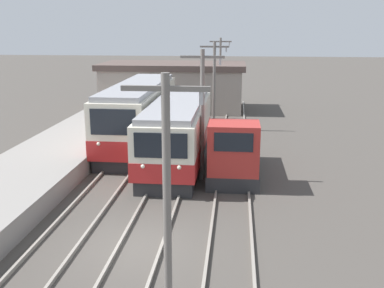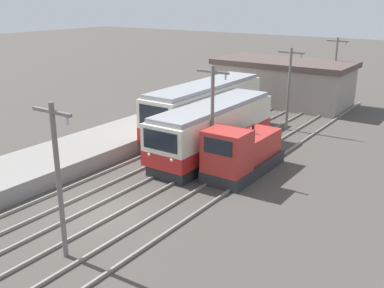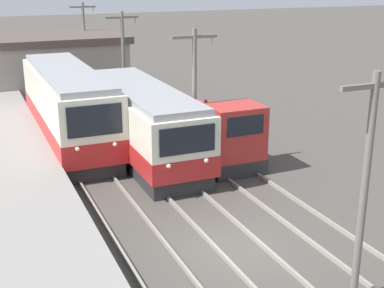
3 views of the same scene
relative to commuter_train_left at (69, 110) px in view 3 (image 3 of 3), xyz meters
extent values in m
plane|color=#47423D|center=(2.60, -12.98, -1.79)|extent=(200.00, 200.00, 0.00)
cube|color=gray|center=(-3.65, -12.98, -1.32)|extent=(4.50, 54.00, 0.93)
cube|color=gray|center=(-0.72, -12.98, -1.72)|extent=(0.10, 60.00, 0.14)
cube|color=gray|center=(0.72, -12.98, -1.72)|extent=(0.10, 60.00, 0.14)
cube|color=gray|center=(2.08, -12.98, -1.72)|extent=(0.10, 60.00, 0.14)
cube|color=gray|center=(3.52, -12.98, -1.72)|extent=(0.10, 60.00, 0.14)
cube|color=gray|center=(5.08, -12.98, -1.72)|extent=(0.10, 60.00, 0.14)
cube|color=gray|center=(6.52, -12.98, -1.72)|extent=(0.10, 60.00, 0.14)
cube|color=#28282B|center=(0.00, 0.01, -1.44)|extent=(2.58, 11.14, 0.70)
cube|color=silver|center=(0.00, 0.01, 0.36)|extent=(2.80, 11.61, 2.88)
cube|color=red|center=(0.00, 0.01, -0.57)|extent=(2.84, 11.65, 1.04)
cube|color=black|center=(0.00, -5.83, 0.93)|extent=(2.24, 0.06, 1.27)
sphere|color=silver|center=(-0.77, -5.84, -0.16)|extent=(0.18, 0.18, 0.18)
sphere|color=silver|center=(0.77, -5.84, -0.16)|extent=(0.18, 0.18, 0.18)
cube|color=#939399|center=(0.00, 0.01, 1.94)|extent=(2.46, 11.14, 0.28)
cube|color=#28282B|center=(2.80, -3.35, -1.44)|extent=(2.58, 10.25, 0.70)
cube|color=silver|center=(2.80, -3.35, 0.12)|extent=(2.80, 10.68, 2.42)
cube|color=red|center=(2.80, -3.35, -0.65)|extent=(2.84, 10.72, 0.87)
cube|color=black|center=(2.80, -8.72, 0.61)|extent=(2.24, 0.06, 1.06)
sphere|color=silver|center=(2.03, -8.73, -0.31)|extent=(0.18, 0.18, 0.18)
sphere|color=silver|center=(3.57, -8.73, -0.31)|extent=(0.18, 0.18, 0.18)
cube|color=#939399|center=(2.80, -3.35, 1.47)|extent=(2.46, 10.25, 0.28)
cube|color=#28282B|center=(5.80, -4.75, -1.44)|extent=(2.40, 5.92, 0.70)
cube|color=#B22D28|center=(5.80, -6.77, 0.06)|extent=(2.28, 1.90, 2.30)
cube|color=black|center=(5.80, -7.74, 0.57)|extent=(1.68, 0.04, 0.83)
cube|color=#B22D28|center=(5.80, -3.81, -0.39)|extent=(1.92, 3.93, 1.40)
cylinder|color=black|center=(5.80, -3.81, 0.56)|extent=(0.16, 0.16, 0.50)
cylinder|color=slate|center=(4.30, -16.60, 1.30)|extent=(0.20, 0.20, 6.18)
cube|color=slate|center=(4.30, -16.60, 4.05)|extent=(2.00, 0.12, 0.12)
cylinder|color=slate|center=(4.30, -5.91, 1.30)|extent=(0.20, 0.20, 6.18)
cube|color=slate|center=(4.30, -5.91, 4.05)|extent=(2.00, 0.12, 0.12)
cylinder|color=#B2B2B7|center=(5.10, -5.91, 3.85)|extent=(0.10, 0.10, 0.30)
cylinder|color=slate|center=(4.30, 4.79, 1.30)|extent=(0.20, 0.20, 6.18)
cube|color=slate|center=(4.30, 4.79, 4.05)|extent=(2.00, 0.12, 0.12)
cylinder|color=#B2B2B7|center=(5.10, 4.79, 3.85)|extent=(0.10, 0.10, 0.30)
cylinder|color=slate|center=(4.30, 15.48, 1.30)|extent=(0.20, 0.20, 6.18)
cube|color=slate|center=(4.30, 15.48, 4.05)|extent=(2.00, 0.12, 0.12)
cylinder|color=#B2B2B7|center=(5.10, 15.48, 3.85)|extent=(0.10, 0.10, 0.30)
cube|color=gray|center=(0.28, 13.02, 0.00)|extent=(12.00, 6.00, 3.57)
cube|color=#51423D|center=(0.28, 13.02, 2.03)|extent=(12.60, 6.30, 0.50)
camera|label=1|loc=(5.88, -26.42, 5.38)|focal=42.00mm
camera|label=2|loc=(17.11, -26.44, 7.91)|focal=42.00mm
camera|label=3|loc=(-4.53, -26.25, 6.59)|focal=50.00mm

